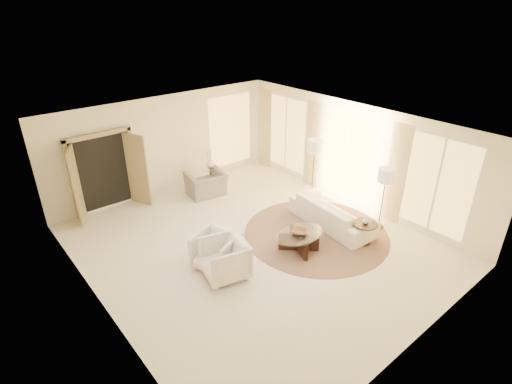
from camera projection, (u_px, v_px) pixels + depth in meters
room at (254, 191)px, 8.77m from camera, size 7.04×8.04×2.83m
windows_right at (349, 156)px, 10.84m from camera, size 0.10×6.40×2.40m
window_back_corner at (231, 131)px, 12.83m from camera, size 1.70×0.10×2.40m
curtains_right at (323, 149)px, 11.46m from camera, size 0.06×5.20×2.60m
french_doors at (105, 174)px, 10.46m from camera, size 1.95×0.66×2.16m
area_rug at (316, 233)px, 9.81m from camera, size 3.54×3.54×0.01m
sofa at (332, 213)px, 10.05m from camera, size 1.09×2.39×0.68m
armchair_left at (216, 249)px, 8.47m from camera, size 1.03×1.07×0.87m
armchair_right at (224, 257)px, 8.17m from camera, size 1.01×1.05×0.91m
accent_chair at (206, 180)px, 11.54m from camera, size 1.15×0.84×0.92m
coffee_table at (299, 240)px, 9.06m from camera, size 1.46×1.46×0.45m
end_table at (365, 230)px, 9.29m from camera, size 0.57×0.57×0.54m
side_table at (211, 175)px, 12.04m from camera, size 0.55×0.55×0.64m
floor_lamp_near at (315, 149)px, 11.00m from camera, size 0.42×0.42×1.72m
floor_lamp_far at (386, 178)px, 9.47m from camera, size 0.39×0.39×1.61m
bowl at (299, 232)px, 8.97m from camera, size 0.43×0.43×0.08m
end_vase at (366, 220)px, 9.18m from camera, size 0.17×0.17×0.16m
side_vase at (210, 163)px, 11.87m from camera, size 0.28×0.28×0.27m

